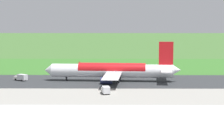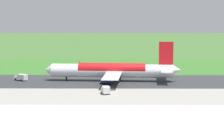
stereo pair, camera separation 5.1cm
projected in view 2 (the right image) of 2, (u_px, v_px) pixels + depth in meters
name	position (u px, v px, depth m)	size (l,w,h in m)	color
ground_plane	(81.00, 81.00, 179.29)	(800.00, 800.00, 0.00)	#3D662D
runway_asphalt	(81.00, 81.00, 179.28)	(600.00, 34.81, 0.06)	#2D3033
apron_concrete	(65.00, 113.00, 122.72)	(440.00, 110.00, 0.05)	gray
grass_verge_foreground	(88.00, 67.00, 224.15)	(600.00, 80.00, 0.04)	#346B27
airliner_main	(113.00, 70.00, 178.60)	(54.15, 44.32, 15.88)	white
service_truck_baggage	(106.00, 90.00, 151.46)	(3.16, 6.09, 2.65)	silver
service_truck_fuel	(21.00, 77.00, 180.12)	(6.07, 5.11, 2.65)	silver
no_stopping_sign	(79.00, 64.00, 227.62)	(0.60, 0.10, 2.38)	slate
traffic_cone_orange	(63.00, 67.00, 224.50)	(0.40, 0.40, 0.55)	orange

